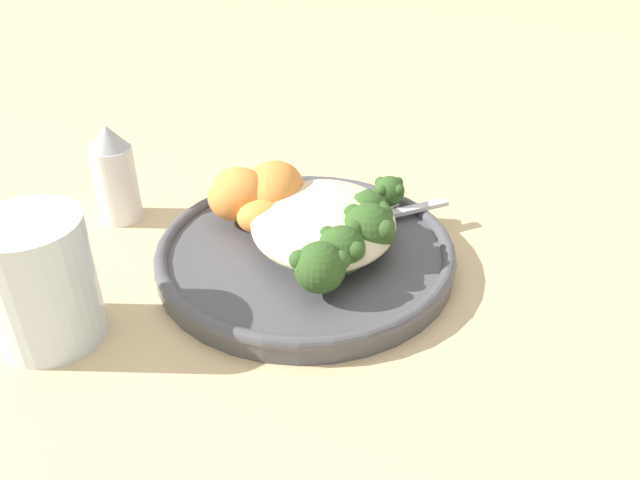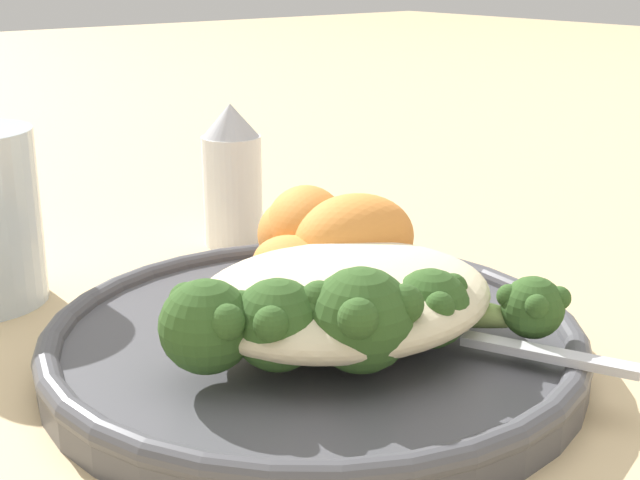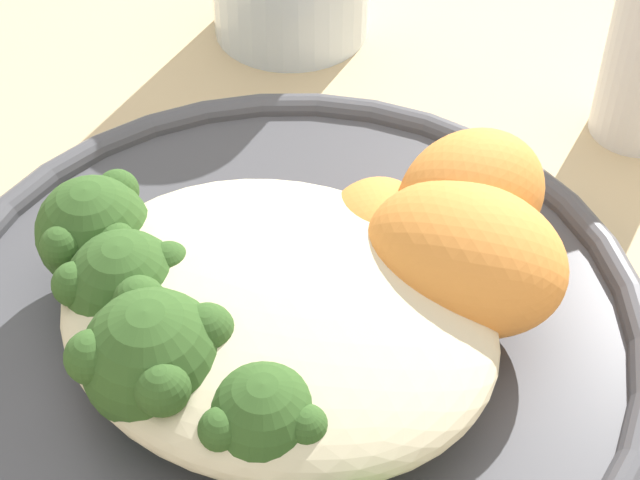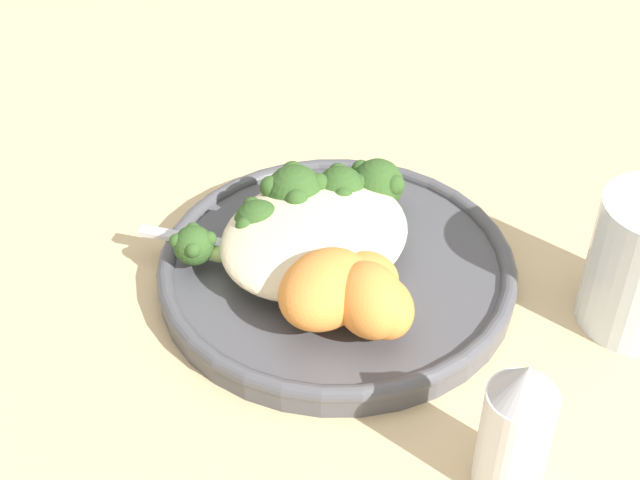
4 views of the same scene
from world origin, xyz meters
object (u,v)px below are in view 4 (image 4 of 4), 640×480
(broccoli_stalk_4, at_px, (275,233))
(salt_shaker, at_px, (516,428))
(broccoli_stalk_5, at_px, (229,251))
(sweet_potato_chunk_2, at_px, (384,307))
(plate, at_px, (337,268))
(spoon, at_px, (247,247))
(broccoli_stalk_1, at_px, (339,202))
(sweet_potato_chunk_0, at_px, (370,271))
(broccoli_stalk_2, at_px, (324,227))
(sweet_potato_chunk_1, at_px, (370,300))
(broccoli_stalk_3, at_px, (300,202))
(sweet_potato_chunk_3, at_px, (325,289))
(quinoa_mound, at_px, (315,235))
(broccoli_stalk_0, at_px, (370,199))

(broccoli_stalk_4, height_order, salt_shaker, salt_shaker)
(broccoli_stalk_5, height_order, sweet_potato_chunk_2, sweet_potato_chunk_2)
(plate, height_order, spoon, spoon)
(broccoli_stalk_5, bearing_deg, broccoli_stalk_1, -142.05)
(broccoli_stalk_4, distance_m, sweet_potato_chunk_0, 0.08)
(plate, height_order, broccoli_stalk_4, broccoli_stalk_4)
(plate, bearing_deg, broccoli_stalk_2, 67.05)
(broccoli_stalk_5, distance_m, sweet_potato_chunk_1, 0.11)
(broccoli_stalk_3, bearing_deg, plate, -169.53)
(sweet_potato_chunk_3, height_order, salt_shaker, salt_shaker)
(broccoli_stalk_5, bearing_deg, plate, -168.48)
(broccoli_stalk_1, height_order, broccoli_stalk_3, broccoli_stalk_3)
(quinoa_mound, distance_m, broccoli_stalk_5, 0.06)
(quinoa_mound, xyz_separation_m, spoon, (-0.03, 0.04, -0.01))
(broccoli_stalk_3, height_order, broccoli_stalk_5, broccoli_stalk_3)
(broccoli_stalk_2, distance_m, broccoli_stalk_3, 0.03)
(broccoli_stalk_4, xyz_separation_m, sweet_potato_chunk_3, (-0.03, -0.07, 0.01))
(sweet_potato_chunk_1, bearing_deg, plate, 54.53)
(salt_shaker, bearing_deg, sweet_potato_chunk_3, 81.33)
(sweet_potato_chunk_3, distance_m, spoon, 0.09)
(broccoli_stalk_4, distance_m, sweet_potato_chunk_1, 0.10)
(plate, height_order, broccoli_stalk_1, broccoli_stalk_1)
(sweet_potato_chunk_3, bearing_deg, broccoli_stalk_5, 90.98)
(broccoli_stalk_1, bearing_deg, broccoli_stalk_0, -73.15)
(plate, distance_m, quinoa_mound, 0.03)
(plate, distance_m, sweet_potato_chunk_2, 0.08)
(plate, bearing_deg, spoon, 122.82)
(quinoa_mound, height_order, salt_shaker, salt_shaker)
(plate, bearing_deg, sweet_potato_chunk_2, -119.18)
(sweet_potato_chunk_2, bearing_deg, salt_shaker, -107.83)
(sweet_potato_chunk_0, bearing_deg, broccoli_stalk_2, 71.35)
(plate, height_order, sweet_potato_chunk_2, sweet_potato_chunk_2)
(broccoli_stalk_2, relative_size, broccoli_stalk_3, 0.78)
(quinoa_mound, bearing_deg, sweet_potato_chunk_1, -116.04)
(sweet_potato_chunk_0, bearing_deg, sweet_potato_chunk_1, -144.53)
(plate, height_order, quinoa_mound, quinoa_mound)
(plate, distance_m, broccoli_stalk_0, 0.06)
(broccoli_stalk_4, bearing_deg, salt_shaker, 157.27)
(broccoli_stalk_5, bearing_deg, sweet_potato_chunk_0, 172.21)
(quinoa_mound, relative_size, sweet_potato_chunk_0, 3.14)
(spoon, bearing_deg, quinoa_mound, -166.98)
(quinoa_mound, relative_size, sweet_potato_chunk_2, 3.12)
(broccoli_stalk_4, bearing_deg, broccoli_stalk_0, -121.76)
(broccoli_stalk_0, height_order, broccoli_stalk_2, broccoli_stalk_0)
(spoon, bearing_deg, salt_shaker, 146.63)
(sweet_potato_chunk_1, height_order, salt_shaker, salt_shaker)
(broccoli_stalk_2, distance_m, salt_shaker, 0.21)
(plate, height_order, broccoli_stalk_2, broccoli_stalk_2)
(broccoli_stalk_5, xyz_separation_m, salt_shaker, (-0.02, -0.23, 0.01))
(broccoli_stalk_2, bearing_deg, sweet_potato_chunk_3, 168.21)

